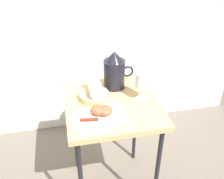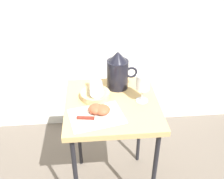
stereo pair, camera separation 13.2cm
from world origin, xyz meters
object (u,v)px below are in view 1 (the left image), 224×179
(apple_half_left, at_px, (98,110))
(apple_half_right, at_px, (105,110))
(knife, at_px, (97,120))
(wine_glass_upright, at_px, (142,82))
(table, at_px, (112,113))
(wine_glass_tipped_near, at_px, (96,89))
(basket_tray, at_px, (94,96))
(pitcher, at_px, (114,73))

(apple_half_left, bearing_deg, apple_half_right, -16.93)
(apple_half_left, xyz_separation_m, knife, (-0.01, -0.05, -0.02))
(wine_glass_upright, xyz_separation_m, knife, (-0.26, -0.13, -0.10))
(table, xyz_separation_m, wine_glass_tipped_near, (-0.08, 0.04, 0.14))
(apple_half_right, bearing_deg, knife, -136.50)
(basket_tray, height_order, knife, basket_tray)
(table, bearing_deg, pitcher, 73.35)
(basket_tray, distance_m, knife, 0.19)
(apple_half_left, bearing_deg, pitcher, 60.79)
(wine_glass_upright, distance_m, wine_glass_tipped_near, 0.24)
(wine_glass_tipped_near, bearing_deg, apple_half_right, -79.64)
(wine_glass_upright, xyz_separation_m, apple_half_right, (-0.21, -0.09, -0.08))
(basket_tray, distance_m, pitcher, 0.18)
(pitcher, xyz_separation_m, apple_half_left, (-0.13, -0.24, -0.06))
(pitcher, bearing_deg, apple_half_left, -119.21)
(table, relative_size, wine_glass_upright, 4.33)
(pitcher, bearing_deg, wine_glass_tipped_near, -137.04)
(wine_glass_upright, height_order, apple_half_right, wine_glass_upright)
(basket_tray, xyz_separation_m, apple_half_left, (-0.00, -0.14, 0.01))
(apple_half_right, bearing_deg, apple_half_left, 163.07)
(table, bearing_deg, apple_half_right, -120.10)
(basket_tray, xyz_separation_m, wine_glass_tipped_near, (0.01, -0.01, 0.05))
(basket_tray, bearing_deg, apple_half_left, -90.33)
(wine_glass_tipped_near, bearing_deg, table, -24.60)
(wine_glass_upright, relative_size, wine_glass_tipped_near, 1.02)
(apple_half_left, bearing_deg, wine_glass_tipped_near, 86.15)
(knife, bearing_deg, apple_half_right, 43.50)
(wine_glass_tipped_near, height_order, apple_half_left, wine_glass_tipped_near)
(basket_tray, bearing_deg, apple_half_right, -77.88)
(apple_half_right, xyz_separation_m, knife, (-0.05, -0.04, -0.02))
(pitcher, distance_m, wine_glass_upright, 0.19)
(table, distance_m, wine_glass_upright, 0.24)
(pitcher, distance_m, wine_glass_tipped_near, 0.17)
(pitcher, distance_m, knife, 0.33)
(apple_half_left, xyz_separation_m, apple_half_right, (0.03, -0.01, 0.00))
(wine_glass_upright, bearing_deg, apple_half_left, -161.77)
(apple_half_right, bearing_deg, pitcher, 67.86)
(basket_tray, distance_m, wine_glass_tipped_near, 0.06)
(pitcher, distance_m, apple_half_right, 0.27)
(wine_glass_tipped_near, xyz_separation_m, knife, (-0.02, -0.17, -0.06))
(table, bearing_deg, apple_half_left, -135.67)
(wine_glass_upright, height_order, apple_half_left, wine_glass_upright)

